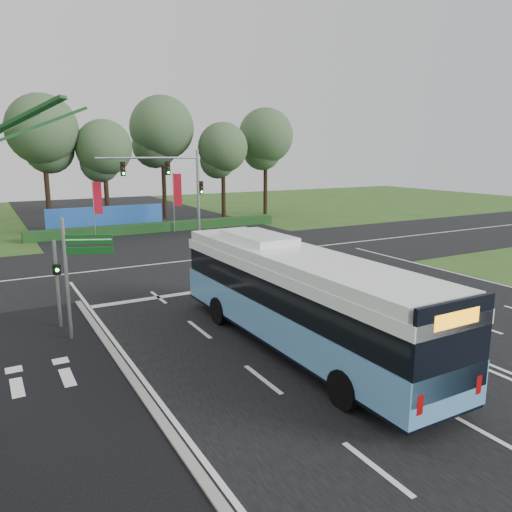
{
  "coord_description": "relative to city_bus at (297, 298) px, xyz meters",
  "views": [
    {
      "loc": [
        -13.65,
        -17.23,
        6.85
      ],
      "look_at": [
        -2.94,
        2.0,
        2.24
      ],
      "focal_mm": 35.0,
      "sensor_mm": 36.0,
      "label": 1
    }
  ],
  "objects": [
    {
      "name": "blue_hoarding",
      "position": [
        0.3,
        30.41,
        -0.78
      ],
      "size": [
        10.0,
        0.3,
        2.2
      ],
      "primitive_type": "cube",
      "color": "blue",
      "rests_on": "ground"
    },
    {
      "name": "bike_path",
      "position": [
        -8.2,
        0.41,
        -1.85
      ],
      "size": [
        5.0,
        18.0,
        0.06
      ],
      "primitive_type": "cube",
      "color": "black",
      "rests_on": "ground"
    },
    {
      "name": "banner_flag_mid",
      "position": [
        5.59,
        27.06,
        1.44
      ],
      "size": [
        0.74,
        0.23,
        5.14
      ],
      "rotation": [
        0.0,
        0.0,
        -0.24
      ],
      "color": "gray",
      "rests_on": "ground"
    },
    {
      "name": "ground",
      "position": [
        4.3,
        3.41,
        -1.88
      ],
      "size": [
        120.0,
        120.0,
        0.0
      ],
      "primitive_type": "plane",
      "color": "#2F511B",
      "rests_on": "ground"
    },
    {
      "name": "kerb_strip",
      "position": [
        -5.8,
        0.41,
        -1.82
      ],
      "size": [
        0.25,
        18.0,
        0.12
      ],
      "primitive_type": "cube",
      "color": "gray",
      "rests_on": "ground"
    },
    {
      "name": "hedge",
      "position": [
        4.3,
        27.91,
        -1.48
      ],
      "size": [
        22.0,
        1.2,
        0.8
      ],
      "primitive_type": "cube",
      "color": "#153A17",
      "rests_on": "ground"
    },
    {
      "name": "road_main",
      "position": [
        4.3,
        3.41,
        -1.86
      ],
      "size": [
        20.0,
        120.0,
        0.04
      ],
      "primitive_type": "cube",
      "color": "black",
      "rests_on": "ground"
    },
    {
      "name": "traffic_light_gantry",
      "position": [
        4.51,
        23.91,
        2.78
      ],
      "size": [
        8.41,
        0.28,
        7.0
      ],
      "color": "gray",
      "rests_on": "ground"
    },
    {
      "name": "road_cross",
      "position": [
        4.3,
        15.41,
        -1.86
      ],
      "size": [
        120.0,
        14.0,
        0.05
      ],
      "primitive_type": "cube",
      "color": "black",
      "rests_on": "ground"
    },
    {
      "name": "city_bus",
      "position": [
        0.0,
        0.0,
        0.0
      ],
      "size": [
        2.93,
        13.06,
        3.74
      ],
      "rotation": [
        0.0,
        0.0,
        0.01
      ],
      "color": "#548DC2",
      "rests_on": "ground"
    },
    {
      "name": "eucalyptus_row",
      "position": [
        0.18,
        34.35,
        6.66
      ],
      "size": [
        41.97,
        9.02,
        12.43
      ],
      "color": "black",
      "rests_on": "ground"
    },
    {
      "name": "street_sign",
      "position": [
        -6.51,
        4.62,
        0.96
      ],
      "size": [
        1.65,
        0.81,
        4.58
      ],
      "rotation": [
        0.0,
        0.0,
        -0.43
      ],
      "color": "gray",
      "rests_on": "ground"
    },
    {
      "name": "pedestrian_signal",
      "position": [
        -6.98,
        6.28,
        0.05
      ],
      "size": [
        0.32,
        0.42,
        3.53
      ],
      "rotation": [
        0.0,
        0.0,
        -0.28
      ],
      "color": "gray",
      "rests_on": "ground"
    },
    {
      "name": "banner_flag_left",
      "position": [
        -1.32,
        26.02,
        1.18
      ],
      "size": [
        0.69,
        0.13,
        4.7
      ],
      "rotation": [
        0.0,
        0.0,
        -0.11
      ],
      "color": "gray",
      "rests_on": "ground"
    }
  ]
}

